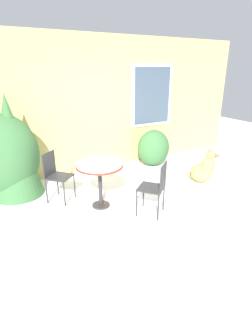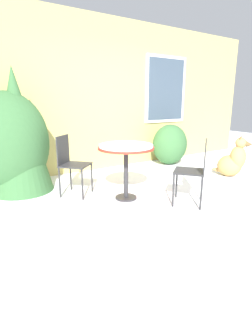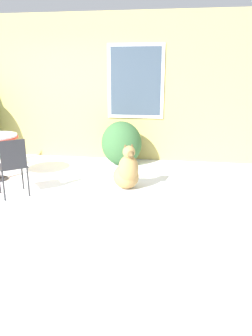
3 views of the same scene
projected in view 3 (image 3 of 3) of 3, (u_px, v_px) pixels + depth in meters
ground_plane at (15, 192)px, 5.01m from camera, size 16.00×16.00×0.00m
house_wall at (63, 88)px, 6.66m from camera, size 8.00×0.10×2.84m
shrub_middle at (121, 143)px, 6.31m from camera, size 0.78×0.66×0.85m
patio_chair_far_side at (13, 164)px, 4.71m from camera, size 0.54×0.54×0.86m
dog at (127, 172)px, 5.05m from camera, size 0.54×0.61×0.73m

